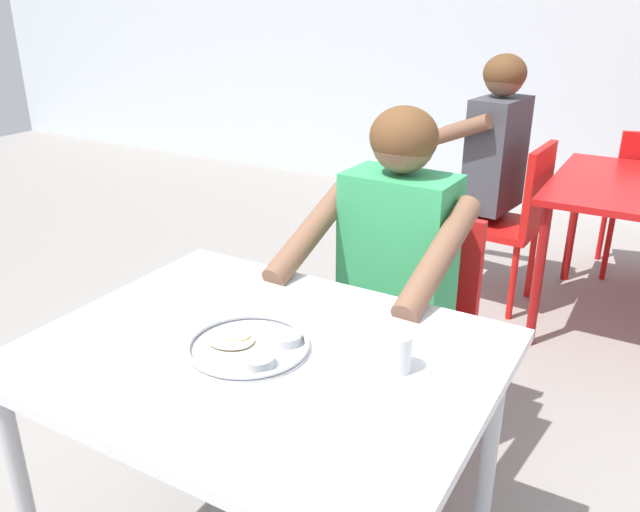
% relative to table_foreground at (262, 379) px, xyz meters
% --- Properties ---
extents(table_foreground, '(1.06, 0.84, 0.75)m').
position_rel_table_foreground_xyz_m(table_foreground, '(0.00, 0.00, 0.00)').
color(table_foreground, silver).
rests_on(table_foreground, ground).
extents(thali_tray, '(0.29, 0.29, 0.03)m').
position_rel_table_foreground_xyz_m(thali_tray, '(-0.02, -0.01, 0.09)').
color(thali_tray, '#B7BABF').
rests_on(thali_tray, table_foreground).
extents(drinking_cup, '(0.07, 0.07, 0.09)m').
position_rel_table_foreground_xyz_m(drinking_cup, '(0.31, 0.08, 0.13)').
color(drinking_cup, silver).
rests_on(drinking_cup, table_foreground).
extents(chair_foreground, '(0.43, 0.45, 0.82)m').
position_rel_table_foreground_xyz_m(chair_foreground, '(0.05, 0.83, -0.19)').
color(chair_foreground, red).
rests_on(chair_foreground, ground).
extents(diner_foreground, '(0.50, 0.56, 1.21)m').
position_rel_table_foreground_xyz_m(diner_foreground, '(0.04, 0.61, 0.05)').
color(diner_foreground, '#343434').
rests_on(diner_foreground, ground).
extents(chair_red_left, '(0.45, 0.41, 0.85)m').
position_rel_table_foreground_xyz_m(chair_red_left, '(0.08, 2.05, -0.19)').
color(chair_red_left, red).
rests_on(chair_red_left, ground).
extents(patron_background, '(0.59, 0.54, 1.25)m').
position_rel_table_foreground_xyz_m(patron_background, '(-0.13, 2.12, 0.07)').
color(patron_background, '#2E2E2E').
rests_on(patron_background, ground).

